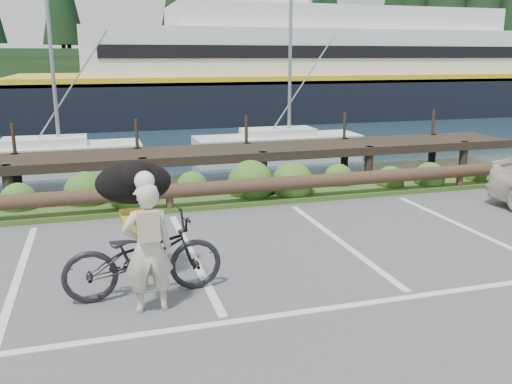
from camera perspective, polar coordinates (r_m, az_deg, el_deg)
The scene contains 7 objects.
ground at distance 7.11m, azimuth -3.92°, elevation -12.16°, with size 72.00×72.00×0.00m, color #4D4D4F.
harbor_backdrop at distance 84.78m, azimuth -15.64°, elevation 11.50°, with size 170.00×160.00×30.00m.
vegetation_strip at distance 12.02m, azimuth -9.49°, elevation -0.99°, with size 34.00×1.60×0.10m, color #3D5B21.
log_rail at distance 11.36m, azimuth -9.03°, elevation -2.12°, with size 32.00×0.30×0.60m, color #443021, non-canonical shape.
bicycle at distance 7.41m, azimuth -11.76°, elevation -6.64°, with size 0.74×2.11×1.11m, color black.
cyclist at distance 6.86m, azimuth -11.31°, elevation -5.84°, with size 0.61×0.40×1.67m, color beige.
dog at distance 7.81m, azimuth -12.76°, elevation 0.98°, with size 1.06×0.52×0.61m, color black.
Camera 1 is at (-1.35, -6.23, 3.15)m, focal length 38.00 mm.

